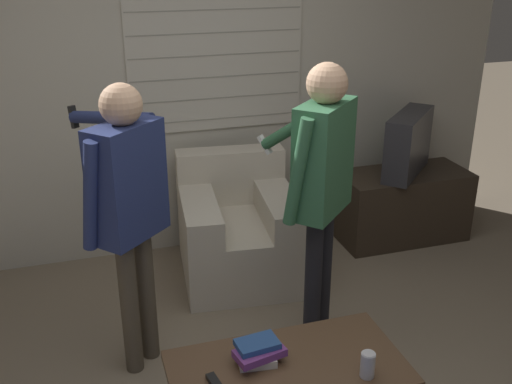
% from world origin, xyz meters
% --- Properties ---
extents(wall_back, '(5.20, 0.08, 2.55)m').
position_xyz_m(wall_back, '(0.01, 2.03, 1.28)').
color(wall_back, '#BCB7A8').
rests_on(wall_back, ground_plane).
extents(armchair_beige, '(0.89, 0.98, 0.85)m').
position_xyz_m(armchair_beige, '(0.27, 1.48, 0.34)').
color(armchair_beige, beige).
rests_on(armchair_beige, ground_plane).
extents(coffee_table, '(1.09, 0.57, 0.46)m').
position_xyz_m(coffee_table, '(0.05, -0.19, 0.41)').
color(coffee_table, brown).
rests_on(coffee_table, ground_plane).
extents(tv_stand, '(1.03, 0.48, 0.57)m').
position_xyz_m(tv_stand, '(1.70, 1.61, 0.28)').
color(tv_stand, '#33281E').
rests_on(tv_stand, ground_plane).
extents(tv, '(0.62, 0.62, 0.49)m').
position_xyz_m(tv, '(1.70, 1.62, 0.81)').
color(tv, '#2D2D33').
rests_on(tv, tv_stand).
extents(person_left_standing, '(0.49, 0.81, 1.64)m').
position_xyz_m(person_left_standing, '(-0.55, 0.64, 1.04)').
color(person_left_standing, '#4C4233').
rests_on(person_left_standing, ground_plane).
extents(person_right_standing, '(0.51, 0.79, 1.69)m').
position_xyz_m(person_right_standing, '(0.51, 0.57, 1.08)').
color(person_right_standing, black).
rests_on(person_right_standing, ground_plane).
extents(book_stack, '(0.25, 0.19, 0.11)m').
position_xyz_m(book_stack, '(-0.08, -0.12, 0.51)').
color(book_stack, beige).
rests_on(book_stack, coffee_table).
extents(soda_can, '(0.07, 0.07, 0.13)m').
position_xyz_m(soda_can, '(0.36, -0.36, 0.52)').
color(soda_can, silver).
rests_on(soda_can, coffee_table).
extents(spare_remote, '(0.06, 0.13, 0.02)m').
position_xyz_m(spare_remote, '(-0.31, -0.22, 0.47)').
color(spare_remote, black).
rests_on(spare_remote, coffee_table).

